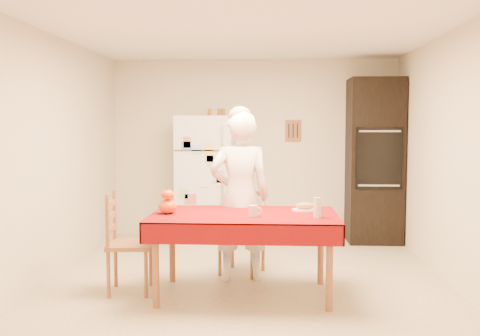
# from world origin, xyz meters

# --- Properties ---
(floor) EXTENTS (4.50, 4.50, 0.00)m
(floor) POSITION_xyz_m (0.00, 0.00, 0.00)
(floor) COLOR tan
(floor) RESTS_ON ground
(room_shell) EXTENTS (4.02, 4.52, 2.51)m
(room_shell) POSITION_xyz_m (0.00, 0.00, 1.62)
(room_shell) COLOR beige
(room_shell) RESTS_ON ground
(refrigerator) EXTENTS (0.75, 0.74, 1.70)m
(refrigerator) POSITION_xyz_m (-0.65, 1.88, 0.85)
(refrigerator) COLOR white
(refrigerator) RESTS_ON floor
(oven_cabinet) EXTENTS (0.70, 0.62, 2.20)m
(oven_cabinet) POSITION_xyz_m (1.63, 1.93, 1.10)
(oven_cabinet) COLOR black
(oven_cabinet) RESTS_ON floor
(dining_table) EXTENTS (1.70, 1.00, 0.76)m
(dining_table) POSITION_xyz_m (-0.01, -0.49, 0.69)
(dining_table) COLOR brown
(dining_table) RESTS_ON floor
(chair_far) EXTENTS (0.53, 0.51, 0.95)m
(chair_far) POSITION_xyz_m (-0.05, 0.31, 0.51)
(chair_far) COLOR brown
(chair_far) RESTS_ON floor
(chair_left) EXTENTS (0.44, 0.46, 0.95)m
(chair_left) POSITION_xyz_m (-1.15, -0.46, 0.51)
(chair_left) COLOR brown
(chair_left) RESTS_ON floor
(seated_woman) EXTENTS (0.67, 0.49, 1.71)m
(seated_woman) POSITION_xyz_m (-0.08, 0.02, 0.85)
(seated_woman) COLOR white
(seated_woman) RESTS_ON floor
(coffee_mug) EXTENTS (0.08, 0.08, 0.10)m
(coffee_mug) POSITION_xyz_m (0.08, -0.64, 0.81)
(coffee_mug) COLOR silver
(coffee_mug) RESTS_ON dining_table
(pumpkin_lower) EXTENTS (0.17, 0.17, 0.13)m
(pumpkin_lower) POSITION_xyz_m (-0.71, -0.52, 0.83)
(pumpkin_lower) COLOR #C75704
(pumpkin_lower) RESTS_ON dining_table
(pumpkin_upper) EXTENTS (0.12, 0.12, 0.09)m
(pumpkin_upper) POSITION_xyz_m (-0.71, -0.52, 0.94)
(pumpkin_upper) COLOR #CC4304
(pumpkin_upper) RESTS_ON pumpkin_lower
(wine_glass) EXTENTS (0.07, 0.07, 0.18)m
(wine_glass) POSITION_xyz_m (0.64, -0.65, 0.85)
(wine_glass) COLOR silver
(wine_glass) RESTS_ON dining_table
(bread_plate) EXTENTS (0.24, 0.24, 0.02)m
(bread_plate) POSITION_xyz_m (0.56, -0.30, 0.77)
(bread_plate) COLOR white
(bread_plate) RESTS_ON dining_table
(bread_loaf) EXTENTS (0.18, 0.10, 0.06)m
(bread_loaf) POSITION_xyz_m (0.56, -0.30, 0.81)
(bread_loaf) COLOR #A67A51
(bread_loaf) RESTS_ON bread_plate
(spice_jar_left) EXTENTS (0.05, 0.05, 0.10)m
(spice_jar_left) POSITION_xyz_m (-0.60, 1.93, 1.75)
(spice_jar_left) COLOR #964F1B
(spice_jar_left) RESTS_ON refrigerator
(spice_jar_mid) EXTENTS (0.05, 0.05, 0.10)m
(spice_jar_mid) POSITION_xyz_m (-0.47, 1.93, 1.75)
(spice_jar_mid) COLOR #91571A
(spice_jar_mid) RESTS_ON refrigerator
(spice_jar_right) EXTENTS (0.05, 0.05, 0.10)m
(spice_jar_right) POSITION_xyz_m (-0.41, 1.93, 1.75)
(spice_jar_right) COLOR brown
(spice_jar_right) RESTS_ON refrigerator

